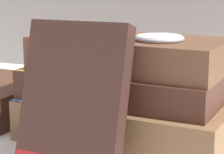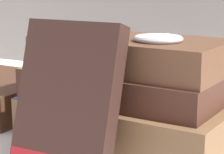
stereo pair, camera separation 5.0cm
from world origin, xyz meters
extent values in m
plane|color=white|center=(0.00, 0.00, 0.00)|extent=(3.00, 3.00, 0.00)
cube|color=brown|center=(0.04, 0.03, 0.02)|extent=(0.26, 0.16, 0.05)
cube|color=navy|center=(-0.08, 0.04, 0.02)|extent=(0.02, 0.14, 0.05)
cube|color=#422319|center=(0.03, 0.04, 0.07)|extent=(0.24, 0.14, 0.03)
cube|color=olive|center=(-0.08, 0.04, 0.07)|extent=(0.02, 0.13, 0.04)
cube|color=brown|center=(0.03, 0.04, 0.10)|extent=(0.23, 0.13, 0.04)
cube|color=#B22323|center=(-0.07, 0.04, 0.10)|extent=(0.02, 0.11, 0.04)
cube|color=#331E19|center=(0.01, -0.06, 0.07)|extent=(0.11, 0.07, 0.15)
cylinder|color=white|center=(0.08, 0.02, 0.13)|extent=(0.05, 0.05, 0.01)
torus|color=#B2B2B7|center=(0.08, 0.02, 0.13)|extent=(0.06, 0.06, 0.01)
sphere|color=#B2B2B7|center=(0.08, 0.05, 0.13)|extent=(0.01, 0.01, 0.01)
torus|color=#4C3828|center=(-0.08, 0.19, 0.00)|extent=(0.06, 0.06, 0.00)
torus|color=#4C3828|center=(-0.02, 0.20, 0.00)|extent=(0.06, 0.06, 0.00)
cylinder|color=#4C3828|center=(-0.05, 0.20, 0.00)|extent=(0.02, 0.01, 0.00)
camera|label=1|loc=(0.23, -0.48, 0.19)|focal=75.00mm
camera|label=2|loc=(0.27, -0.46, 0.19)|focal=75.00mm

